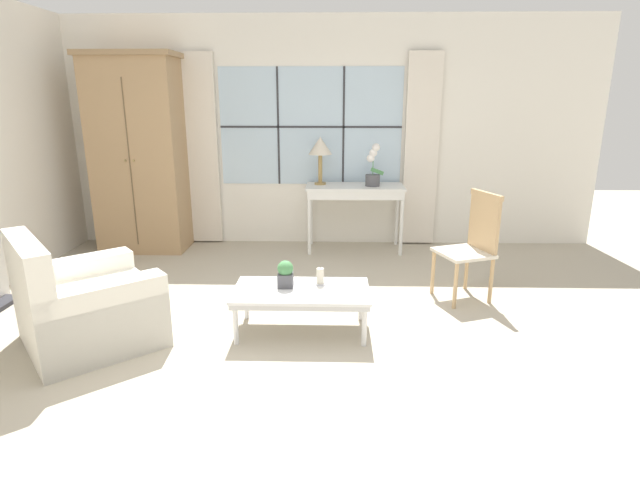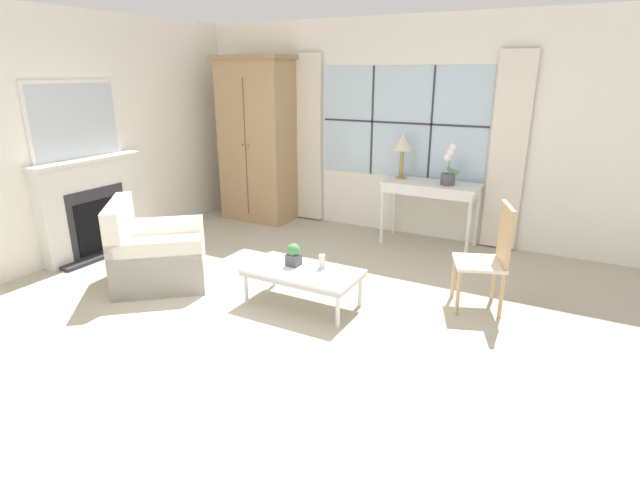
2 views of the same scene
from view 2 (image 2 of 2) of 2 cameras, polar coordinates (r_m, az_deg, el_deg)
ground_plane at (r=4.58m, az=-4.68°, el=-9.02°), size 14.00×14.00×0.00m
wall_back_windowed at (r=6.82m, az=9.29°, el=12.23°), size 7.20×0.14×2.80m
wall_left at (r=6.65m, az=-24.81°, el=10.76°), size 0.06×7.20×2.80m
fireplace at (r=6.55m, az=-24.75°, el=4.24°), size 0.34×1.40×2.04m
armoire at (r=7.47m, az=-7.13°, el=11.27°), size 1.10×0.66×2.34m
console_table at (r=6.44m, az=12.54°, el=5.63°), size 1.18×0.54×0.81m
table_lamp at (r=6.54m, az=9.43°, el=10.82°), size 0.29×0.29×0.58m
potted_orchid at (r=6.31m, az=14.50°, el=7.88°), size 0.22×0.18×0.51m
armchair_upholstered at (r=5.52m, az=-18.16°, el=-1.72°), size 1.29×1.29×0.89m
side_chair_wooden at (r=4.82m, az=19.02°, el=-1.30°), size 0.57×0.57×1.01m
coffee_table at (r=4.71m, az=-2.00°, el=-3.85°), size 1.08×0.58×0.36m
potted_plant_small at (r=4.76m, az=-3.04°, el=-1.64°), size 0.13×0.13×0.22m
pillar_candle at (r=4.69m, az=0.23°, el=-2.54°), size 0.09×0.09×0.15m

